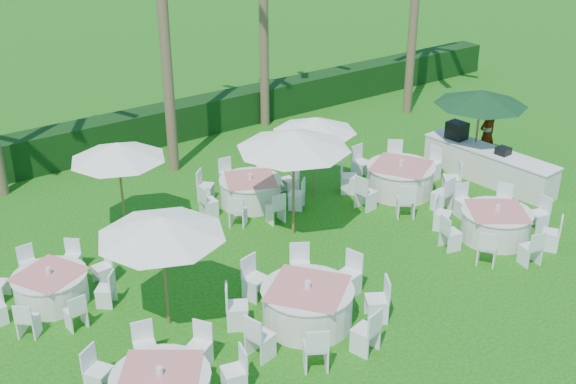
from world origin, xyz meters
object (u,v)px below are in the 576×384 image
umbrella_b (294,139)px  staff_person (487,134)px  buffet_table (487,164)px  umbrella_a (161,226)px  umbrella_c (117,151)px  umbrella_d (315,125)px  banquet_table_b (307,304)px  banquet_table_c (496,224)px  banquet_table_e (251,191)px  umbrella_green (481,97)px  banquet_table_f (400,178)px  banquet_table_d (51,287)px

umbrella_b → staff_person: (7.94, 0.46, -1.77)m
buffet_table → staff_person: 1.71m
umbrella_a → umbrella_c: (0.91, 4.19, -0.01)m
umbrella_d → umbrella_b: bearing=-140.5°
umbrella_a → staff_person: (12.38, 2.10, -1.46)m
banquet_table_b → banquet_table_c: size_ratio=1.09×
banquet_table_e → umbrella_green: umbrella_green is taller
banquet_table_f → umbrella_c: size_ratio=1.36×
banquet_table_c → buffet_table: bearing=43.7°
banquet_table_b → umbrella_d: 6.41m
banquet_table_b → banquet_table_e: banquet_table_b is taller
umbrella_a → umbrella_b: bearing=20.4°
umbrella_c → umbrella_d: bearing=-11.0°
banquet_table_f → umbrella_b: size_ratio=1.20×
banquet_table_e → staff_person: bearing=-11.8°
staff_person → buffet_table: bearing=45.7°
umbrella_a → buffet_table: size_ratio=0.61×
banquet_table_f → buffet_table: (2.74, -0.87, 0.07)m
banquet_table_d → banquet_table_e: size_ratio=0.93×
banquet_table_e → buffet_table: size_ratio=0.71×
banquet_table_b → umbrella_b: umbrella_b is taller
banquet_table_c → umbrella_b: 5.61m
banquet_table_f → buffet_table: 2.87m
umbrella_b → buffet_table: umbrella_b is taller
banquet_table_d → umbrella_b: 6.56m
umbrella_b → staff_person: bearing=3.3°
banquet_table_d → buffet_table: size_ratio=0.66×
banquet_table_b → umbrella_a: size_ratio=1.29×
umbrella_a → umbrella_b: 4.74m
umbrella_green → buffet_table: umbrella_green is taller
banquet_table_d → umbrella_c: umbrella_c is taller
banquet_table_e → umbrella_b: bearing=-91.6°
banquet_table_d → staff_person: bearing=-0.5°
banquet_table_c → banquet_table_f: 3.41m
banquet_table_c → umbrella_green: bearing=48.6°
banquet_table_c → umbrella_b: bearing=141.7°
banquet_table_c → buffet_table: 3.67m
banquet_table_c → umbrella_d: bearing=115.3°
banquet_table_d → staff_person: staff_person is taller
banquet_table_d → umbrella_green: umbrella_green is taller
umbrella_d → banquet_table_f: bearing=-31.2°
staff_person → umbrella_green: bearing=26.8°
banquet_table_b → banquet_table_d: bearing=136.5°
buffet_table → umbrella_green: bearing=75.1°
banquet_table_d → buffet_table: bearing=-5.5°
umbrella_a → staff_person: size_ratio=1.53×
banquet_table_f → staff_person: (3.98, 0.25, 0.40)m
banquet_table_c → umbrella_b: (-4.05, 3.20, 2.21)m
banquet_table_e → buffet_table: 7.19m
umbrella_a → umbrella_b: umbrella_b is taller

